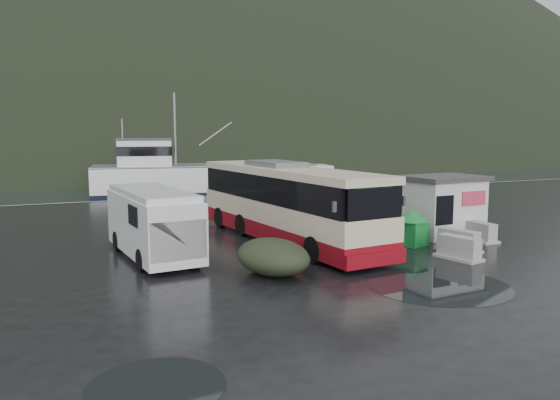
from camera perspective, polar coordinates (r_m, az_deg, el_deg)
name	(u,v)px	position (r m, az deg, el deg)	size (l,w,h in m)	color
ground	(255,259)	(20.74, -2.62, -6.21)	(160.00, 160.00, 0.00)	black
harbor_water	(81,152)	(129.18, -20.08, 4.69)	(300.00, 180.00, 0.02)	black
quay_edge	(157,199)	(39.82, -12.78, 0.12)	(160.00, 0.60, 1.50)	#999993
headland	(86,141)	(269.48, -19.63, 5.83)	(780.00, 540.00, 570.00)	black
coach_bus	(286,241)	(24.11, 0.68, -4.29)	(3.08, 12.35, 3.49)	beige
white_van	(154,257)	(21.60, -13.04, -5.85)	(2.17, 6.32, 2.64)	silver
waste_bin_left	(339,250)	(22.50, 6.19, -5.17)	(1.13, 1.13, 1.58)	#167E31
waste_bin_right	(411,245)	(23.88, 13.55, -4.61)	(1.09, 1.09, 1.53)	#167E31
dome_tent	(273,274)	(18.68, -0.75, -7.73)	(2.19, 3.07, 1.21)	#252C1A
ticket_kiosk	(442,235)	(26.53, 16.55, -3.53)	(3.54, 2.68, 2.77)	silver
jersey_barrier_a	(458,251)	(23.20, 18.12, -5.12)	(0.88, 1.76, 0.88)	#999993
jersey_barrier_b	(458,259)	(21.85, 18.13, -5.87)	(0.87, 1.74, 0.87)	#999993
jersey_barrier_c	(479,241)	(25.64, 20.09, -4.04)	(0.84, 1.69, 0.84)	#999993
fishing_trawler	(206,184)	(50.38, -7.70, 1.71)	(23.55, 5.18, 9.42)	silver
puddles	(380,277)	(18.52, 10.45, -7.96)	(15.07, 14.84, 0.01)	black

